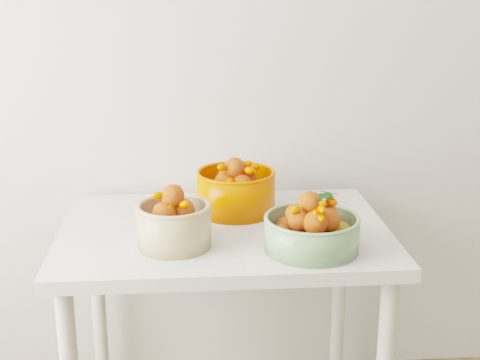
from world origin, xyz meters
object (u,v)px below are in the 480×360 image
Objects in this scene: table at (224,256)px; bowl_cream at (174,223)px; bowl_green at (312,229)px; bowl_orange at (236,190)px.

bowl_cream reaches higher than table.
bowl_orange reaches higher than bowl_green.
table is at bearing -108.05° from bowl_orange.
bowl_cream is at bearing 171.83° from bowl_green.
bowl_green is at bearing -8.17° from bowl_cream.
bowl_green is at bearing -60.17° from bowl_orange.
bowl_orange is (-0.19, 0.33, 0.01)m from bowl_green.
bowl_cream is 0.39m from bowl_green.
bowl_cream is at bearing -125.02° from bowl_orange.
bowl_orange is (0.05, 0.14, 0.17)m from table.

